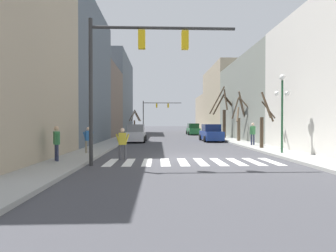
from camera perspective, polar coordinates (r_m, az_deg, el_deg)
ground_plane at (r=14.62m, az=4.57°, el=-7.05°), size 240.00×240.00×0.00m
sidewalk_left at (r=15.16m, az=-19.13°, el=-6.52°), size 2.12×90.00×0.15m
sidewalk_right at (r=16.47m, az=26.27°, el=-5.98°), size 2.12×90.00×0.15m
building_row_left at (r=34.79m, az=-16.34°, el=7.50°), size 6.00×48.19×13.79m
building_row_right at (r=37.09m, az=16.57°, el=5.12°), size 6.00×53.56×11.27m
crosswalk_stripes at (r=13.34m, az=5.23°, el=-7.79°), size 8.55×2.60×0.01m
traffic_signal_near at (r=12.55m, az=-7.89°, el=14.12°), size 6.76×0.28×6.76m
traffic_signal_far at (r=54.30m, az=-2.92°, el=3.68°), size 8.00×0.28×6.43m
street_lamp_right_corner at (r=17.38m, az=23.61°, el=5.66°), size 0.95×0.36×4.75m
car_driving_away_lane at (r=42.34m, az=5.50°, el=-0.77°), size 1.97×4.74×1.82m
car_parked_right_far at (r=28.12m, az=9.34°, el=-1.58°), size 2.03×4.63×1.80m
car_parked_right_near at (r=26.86m, az=-6.92°, el=-1.71°), size 1.96×4.28×1.79m
pedestrian_waiting_at_curb at (r=22.48m, az=17.96°, el=-1.21°), size 0.69×0.53×1.81m
pedestrian_crossing_street at (r=16.59m, az=-16.96°, el=-2.42°), size 0.58×0.47×1.56m
pedestrian_on_right_sidewalk at (r=13.58m, az=-23.09°, el=-2.89°), size 0.47×0.64×1.67m
pedestrian_on_left_sidewalk at (r=14.14m, az=-9.88°, el=-3.23°), size 0.73×0.24×1.70m
street_tree_right_mid at (r=49.77m, az=-7.21°, el=1.01°), size 2.32×2.09×4.26m
street_tree_left_near at (r=32.43m, az=12.06°, el=2.52°), size 3.48×2.35×6.22m
street_tree_left_mid at (r=20.15m, az=20.11°, el=0.66°), size 1.09×0.99×4.07m
street_tree_left_far at (r=27.40m, az=15.42°, el=1.74°), size 2.21×2.81×5.00m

